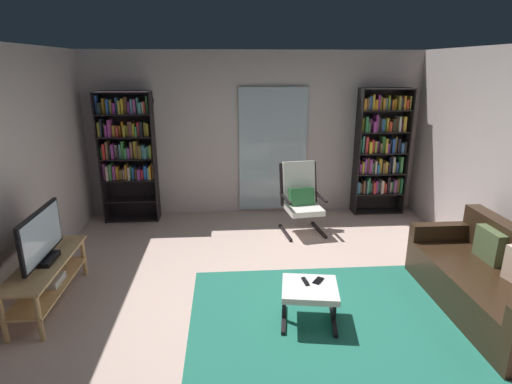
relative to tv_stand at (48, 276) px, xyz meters
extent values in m
plane|color=beige|center=(2.31, -0.18, -0.32)|extent=(7.02, 7.02, 0.00)
cube|color=beige|center=(2.31, 2.72, 0.98)|extent=(5.60, 0.06, 2.60)
cube|color=silver|center=(2.60, 2.65, 0.73)|extent=(1.10, 0.01, 2.00)
cube|color=#23705C|center=(2.75, -0.45, -0.32)|extent=(2.58, 2.00, 0.01)
cube|color=tan|center=(0.00, 0.00, 0.15)|extent=(0.41, 1.32, 0.02)
cube|color=tan|center=(0.00, 0.00, -0.10)|extent=(0.37, 1.26, 0.02)
cylinder|color=tan|center=(0.16, -0.61, -0.09)|extent=(0.05, 0.05, 0.46)
cylinder|color=tan|center=(0.16, 0.61, -0.09)|extent=(0.05, 0.05, 0.46)
cylinder|color=tan|center=(-0.16, -0.61, -0.09)|extent=(0.05, 0.05, 0.46)
cylinder|color=tan|center=(-0.16, 0.61, -0.09)|extent=(0.05, 0.05, 0.46)
cube|color=silver|center=(0.00, 0.01, -0.06)|extent=(0.25, 0.28, 0.07)
cube|color=black|center=(0.00, 0.00, 0.19)|extent=(0.20, 0.32, 0.05)
cube|color=black|center=(0.00, 0.00, 0.46)|extent=(0.04, 0.89, 0.49)
cube|color=silver|center=(0.02, 0.00, 0.46)|extent=(0.01, 0.83, 0.44)
cube|color=black|center=(-0.07, 2.42, 0.68)|extent=(0.02, 0.30, 2.01)
cube|color=black|center=(0.74, 2.42, 0.68)|extent=(0.02, 0.30, 2.01)
cube|color=black|center=(0.34, 2.56, 0.68)|extent=(0.83, 0.02, 2.01)
cube|color=black|center=(0.34, 2.42, -0.31)|extent=(0.80, 0.28, 0.02)
cube|color=black|center=(0.34, 2.42, 0.01)|extent=(0.80, 0.28, 0.02)
cube|color=black|center=(0.34, 2.42, 0.35)|extent=(0.80, 0.28, 0.02)
cube|color=black|center=(0.34, 2.42, 0.68)|extent=(0.80, 0.28, 0.02)
cube|color=black|center=(0.34, 2.42, 1.02)|extent=(0.80, 0.28, 0.02)
cube|color=black|center=(0.34, 2.42, 1.35)|extent=(0.80, 0.28, 0.02)
cube|color=black|center=(0.34, 2.42, 1.67)|extent=(0.80, 0.28, 0.02)
cube|color=#984383|center=(-0.03, 2.42, 0.48)|extent=(0.04, 0.15, 0.25)
cube|color=beige|center=(0.03, 2.40, 0.47)|extent=(0.03, 0.20, 0.22)
cube|color=#3B7D40|center=(0.07, 2.43, 0.48)|extent=(0.03, 0.21, 0.25)
cube|color=#973E87|center=(0.12, 2.42, 0.47)|extent=(0.04, 0.18, 0.22)
cube|color=gold|center=(0.17, 2.42, 0.46)|extent=(0.04, 0.11, 0.21)
cube|color=brown|center=(0.22, 2.43, 0.44)|extent=(0.04, 0.18, 0.16)
cube|color=#BEB0A7|center=(0.26, 2.42, 0.44)|extent=(0.03, 0.12, 0.16)
cube|color=orange|center=(0.30, 2.42, 0.48)|extent=(0.03, 0.18, 0.24)
cube|color=#BDB09E|center=(0.35, 2.41, 0.46)|extent=(0.03, 0.20, 0.20)
cube|color=#318745|center=(0.38, 2.42, 0.46)|extent=(0.02, 0.10, 0.20)
cube|color=#2A5BB5|center=(0.41, 2.43, 0.45)|extent=(0.03, 0.18, 0.19)
cube|color=brown|center=(0.45, 2.43, 0.44)|extent=(0.04, 0.14, 0.16)
cube|color=#8F3592|center=(0.50, 2.41, 0.44)|extent=(0.04, 0.21, 0.17)
cube|color=red|center=(0.54, 2.41, 0.43)|extent=(0.03, 0.14, 0.15)
cube|color=blue|center=(0.59, 2.43, 0.46)|extent=(0.04, 0.19, 0.21)
cube|color=#559FA2|center=(0.64, 2.40, 0.45)|extent=(0.03, 0.18, 0.19)
cube|color=orange|center=(0.67, 2.43, 0.47)|extent=(0.03, 0.24, 0.22)
cube|color=brown|center=(0.71, 2.43, 0.49)|extent=(0.02, 0.20, 0.26)
cube|color=#438F3C|center=(-0.03, 2.43, 0.78)|extent=(0.04, 0.18, 0.18)
cube|color=red|center=(0.01, 2.40, 0.81)|extent=(0.04, 0.21, 0.23)
cube|color=brown|center=(0.06, 2.42, 0.83)|extent=(0.03, 0.23, 0.27)
cube|color=teal|center=(0.09, 2.44, 0.78)|extent=(0.03, 0.10, 0.18)
cube|color=#9E3B97|center=(0.13, 2.43, 0.80)|extent=(0.04, 0.20, 0.22)
cube|color=beige|center=(0.18, 2.44, 0.79)|extent=(0.04, 0.11, 0.20)
cube|color=#262923|center=(0.21, 2.43, 0.78)|extent=(0.02, 0.20, 0.18)
cube|color=#588D9B|center=(0.24, 2.41, 0.80)|extent=(0.03, 0.13, 0.22)
cube|color=#3A8F3B|center=(0.28, 2.44, 0.82)|extent=(0.03, 0.21, 0.26)
cube|color=#388A4E|center=(0.33, 2.43, 0.77)|extent=(0.04, 0.22, 0.16)
cube|color=purple|center=(0.37, 2.41, 0.77)|extent=(0.04, 0.19, 0.16)
cube|color=brown|center=(0.41, 2.42, 0.82)|extent=(0.03, 0.20, 0.26)
cube|color=gold|center=(0.46, 2.44, 0.82)|extent=(0.04, 0.16, 0.26)
cube|color=brown|center=(0.50, 2.41, 0.82)|extent=(0.02, 0.18, 0.26)
cube|color=brown|center=(0.54, 2.42, 0.79)|extent=(0.04, 0.23, 0.20)
cube|color=teal|center=(0.59, 2.40, 0.79)|extent=(0.04, 0.15, 0.20)
cube|color=teal|center=(0.62, 2.41, 0.78)|extent=(0.02, 0.23, 0.17)
cube|color=#327752|center=(0.66, 2.41, 0.78)|extent=(0.04, 0.15, 0.18)
cube|color=#A19F32|center=(0.70, 2.43, 0.79)|extent=(0.03, 0.22, 0.20)
cube|color=#AA9F2E|center=(-0.03, 2.41, 1.14)|extent=(0.03, 0.17, 0.22)
cube|color=#1F2631|center=(0.01, 2.42, 1.16)|extent=(0.02, 0.23, 0.27)
cube|color=olive|center=(0.04, 2.43, 1.12)|extent=(0.04, 0.10, 0.20)
cube|color=#9F3496|center=(0.08, 2.42, 1.12)|extent=(0.03, 0.23, 0.18)
cube|color=#9E3883|center=(0.12, 2.40, 1.15)|extent=(0.04, 0.18, 0.25)
cube|color=gold|center=(0.17, 2.42, 1.11)|extent=(0.04, 0.10, 0.16)
cube|color=#CC3D35|center=(0.23, 2.43, 1.11)|extent=(0.04, 0.16, 0.16)
cube|color=orange|center=(0.26, 2.44, 1.10)|extent=(0.02, 0.13, 0.16)
cube|color=orange|center=(0.30, 2.44, 1.13)|extent=(0.03, 0.10, 0.22)
cube|color=#A89C35|center=(0.33, 2.40, 1.11)|extent=(0.03, 0.17, 0.17)
cube|color=gold|center=(0.36, 2.44, 1.11)|extent=(0.03, 0.11, 0.16)
cube|color=brown|center=(0.41, 2.43, 1.14)|extent=(0.04, 0.18, 0.22)
cube|color=brown|center=(0.44, 2.44, 1.14)|extent=(0.02, 0.24, 0.22)
cube|color=gold|center=(0.47, 2.40, 1.12)|extent=(0.03, 0.15, 0.19)
cube|color=#327E41|center=(0.51, 2.42, 1.10)|extent=(0.03, 0.24, 0.15)
cube|color=#C12838|center=(0.54, 2.42, 1.13)|extent=(0.03, 0.15, 0.21)
cube|color=black|center=(0.58, 2.43, 1.13)|extent=(0.04, 0.19, 0.21)
cube|color=olive|center=(0.63, 2.44, 1.13)|extent=(0.04, 0.13, 0.20)
cube|color=gold|center=(0.67, 2.41, 1.12)|extent=(0.03, 0.10, 0.19)
cube|color=#2D5AB5|center=(-0.03, 2.41, 1.50)|extent=(0.02, 0.13, 0.27)
cube|color=#252F30|center=(0.01, 2.42, 1.45)|extent=(0.04, 0.21, 0.17)
cube|color=orange|center=(0.06, 2.44, 1.47)|extent=(0.04, 0.15, 0.22)
cube|color=gold|center=(0.09, 2.44, 1.46)|extent=(0.03, 0.12, 0.19)
cube|color=#2A61B7|center=(0.13, 2.41, 1.47)|extent=(0.02, 0.21, 0.22)
cube|color=gold|center=(0.17, 2.44, 1.46)|extent=(0.03, 0.14, 0.20)
cube|color=#9B318F|center=(0.21, 2.43, 1.44)|extent=(0.04, 0.18, 0.16)
cube|color=#3668A4|center=(0.25, 2.43, 1.48)|extent=(0.03, 0.14, 0.23)
cube|color=olive|center=(0.30, 2.41, 1.46)|extent=(0.03, 0.20, 0.20)
cube|color=gold|center=(0.34, 2.42, 1.47)|extent=(0.03, 0.17, 0.22)
cube|color=brown|center=(0.38, 2.43, 1.48)|extent=(0.04, 0.11, 0.24)
cube|color=purple|center=(0.43, 2.43, 1.45)|extent=(0.04, 0.17, 0.18)
cube|color=#598FA3|center=(0.47, 2.42, 1.47)|extent=(0.03, 0.18, 0.21)
cube|color=#954483|center=(0.51, 2.40, 1.47)|extent=(0.04, 0.15, 0.21)
cube|color=teal|center=(0.55, 2.43, 1.48)|extent=(0.02, 0.12, 0.23)
cube|color=#589D9C|center=(0.59, 2.40, 1.44)|extent=(0.04, 0.16, 0.17)
cube|color=beige|center=(0.63, 2.41, 1.45)|extent=(0.02, 0.16, 0.17)
cube|color=red|center=(0.65, 2.43, 1.45)|extent=(0.02, 0.20, 0.18)
cube|color=#428649|center=(0.69, 2.43, 1.49)|extent=(0.03, 0.13, 0.26)
cube|color=black|center=(3.94, 2.49, 0.70)|extent=(0.02, 0.30, 2.04)
cube|color=black|center=(4.75, 2.49, 0.70)|extent=(0.02, 0.30, 2.04)
cube|color=black|center=(4.35, 2.64, 0.70)|extent=(0.82, 0.02, 2.04)
cube|color=black|center=(4.35, 2.49, -0.31)|extent=(0.79, 0.28, 0.02)
cube|color=black|center=(4.35, 2.49, 0.02)|extent=(0.79, 0.28, 0.02)
cube|color=black|center=(4.35, 2.49, 0.36)|extent=(0.79, 0.28, 0.02)
cube|color=black|center=(4.35, 2.49, 0.70)|extent=(0.79, 0.28, 0.02)
cube|color=black|center=(4.35, 2.49, 1.04)|extent=(0.79, 0.28, 0.02)
cube|color=black|center=(4.35, 2.49, 1.37)|extent=(0.79, 0.28, 0.02)
cube|color=black|center=(4.35, 2.49, 1.70)|extent=(0.79, 0.28, 0.02)
cube|color=#2B6BA7|center=(3.98, 2.48, 0.13)|extent=(0.03, 0.15, 0.20)
cube|color=teal|center=(4.02, 2.49, 0.12)|extent=(0.03, 0.13, 0.19)
cube|color=brown|center=(4.05, 2.47, 0.10)|extent=(0.03, 0.11, 0.16)
cube|color=brown|center=(4.08, 2.48, 0.13)|extent=(0.03, 0.17, 0.22)
cube|color=#2C2024|center=(4.11, 2.50, 0.12)|extent=(0.02, 0.17, 0.18)
cube|color=#5A9E95|center=(4.14, 2.49, 0.14)|extent=(0.03, 0.20, 0.22)
cube|color=#2F8E4C|center=(4.17, 2.51, 0.15)|extent=(0.03, 0.16, 0.26)
cube|color=teal|center=(4.21, 2.50, 0.11)|extent=(0.03, 0.11, 0.17)
cube|color=#C43631|center=(4.25, 2.48, 0.12)|extent=(0.04, 0.20, 0.20)
cube|color=#943392|center=(4.30, 2.49, 0.13)|extent=(0.04, 0.16, 0.21)
cube|color=#2C8254|center=(4.34, 2.49, 0.11)|extent=(0.03, 0.11, 0.17)
cube|color=beige|center=(4.38, 2.49, 0.14)|extent=(0.04, 0.24, 0.22)
cube|color=orange|center=(4.42, 2.50, 0.12)|extent=(0.03, 0.15, 0.20)
cube|color=red|center=(4.46, 2.48, 0.11)|extent=(0.03, 0.11, 0.17)
cube|color=black|center=(4.51, 2.48, 0.16)|extent=(0.04, 0.11, 0.27)
cube|color=#BEB09F|center=(4.54, 2.50, 0.11)|extent=(0.03, 0.14, 0.18)
cube|color=#2B7F3B|center=(4.58, 2.49, 0.12)|extent=(0.02, 0.10, 0.19)
cube|color=#8E4887|center=(4.61, 2.48, 0.14)|extent=(0.04, 0.15, 0.22)
cube|color=brown|center=(4.66, 2.49, 0.14)|extent=(0.04, 0.14, 0.24)
cube|color=#2B8A4D|center=(4.70, 2.47, 0.15)|extent=(0.02, 0.19, 0.25)
cube|color=#96388E|center=(3.98, 2.51, 0.47)|extent=(0.02, 0.15, 0.22)
cube|color=#A03F85|center=(4.01, 2.50, 0.45)|extent=(0.03, 0.18, 0.17)
cube|color=gold|center=(4.04, 2.51, 0.46)|extent=(0.03, 0.22, 0.20)
cube|color=purple|center=(4.09, 2.51, 0.49)|extent=(0.03, 0.20, 0.24)
cube|color=brown|center=(4.13, 2.51, 0.49)|extent=(0.03, 0.18, 0.26)
cube|color=#9D3B90|center=(4.17, 2.48, 0.48)|extent=(0.04, 0.17, 0.24)
cube|color=#447C3D|center=(4.21, 2.50, 0.45)|extent=(0.03, 0.19, 0.17)
cube|color=beige|center=(4.25, 2.47, 0.47)|extent=(0.03, 0.19, 0.21)
cube|color=#2766A6|center=(4.29, 2.47, 0.44)|extent=(0.03, 0.18, 0.16)
cube|color=gold|center=(4.33, 2.50, 0.48)|extent=(0.04, 0.17, 0.24)
cube|color=brown|center=(4.38, 2.50, 0.46)|extent=(0.04, 0.23, 0.18)
cube|color=gold|center=(4.43, 2.49, 0.46)|extent=(0.03, 0.16, 0.19)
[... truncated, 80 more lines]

